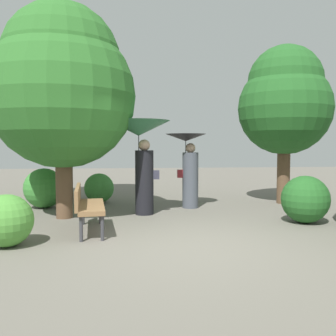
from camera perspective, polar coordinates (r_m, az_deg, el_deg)
The scene contains 11 objects.
ground_plane at distance 5.90m, azimuth 3.32°, elevation -11.84°, with size 40.00×40.00×0.00m, color #6B665B.
person_left at distance 8.32m, azimuth -4.31°, elevation 3.89°, with size 1.41×1.41×2.12m.
person_right at distance 9.20m, azimuth 3.16°, elevation 1.22°, with size 1.02×1.02×1.85m.
park_bench at distance 6.81m, azimuth -12.47°, elevation -5.47°, with size 0.64×1.54×0.83m.
tree_near_left at distance 11.08m, azimuth -15.88°, elevation 13.21°, with size 3.05×3.05×5.26m.
tree_mid_left at distance 8.28m, azimuth -16.06°, elevation 12.31°, with size 3.09×3.09×4.56m.
tree_mid_right at distance 10.45m, azimuth 17.65°, elevation 9.96°, with size 2.47×2.47×4.23m.
bush_path_left at distance 9.73m, azimuth -18.66°, elevation -2.97°, with size 1.00×1.00×1.00m, color #387F33.
bush_path_right at distance 7.93m, azimuth 20.50°, elevation -4.57°, with size 0.96×0.96×0.96m, color #235B23.
bush_behind_bench at distance 10.22m, azimuth -10.63°, elevation -3.07°, with size 0.81×0.81×0.81m, color #428C3D.
bush_far_side at distance 6.24m, azimuth -23.75°, elevation -7.47°, with size 0.81×0.81×0.81m, color #4C9338.
Camera 1 is at (-0.93, -5.62, 1.56)m, focal length 39.33 mm.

